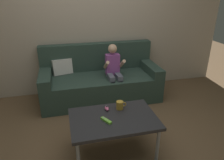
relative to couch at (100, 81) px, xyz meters
name	(u,v)px	position (x,y,z in m)	size (l,w,h in m)	color
ground_plane	(115,147)	(-0.07, -1.30, -0.30)	(9.73, 9.73, 0.00)	brown
wall_back	(90,20)	(-0.07, 0.39, 0.95)	(4.87, 0.05, 2.50)	#B2A38E
couch	(100,81)	(0.00, 0.00, 0.00)	(1.91, 0.80, 0.88)	#2D4238
person_seated_on_couch	(114,70)	(0.20, -0.18, 0.24)	(0.31, 0.37, 0.94)	slate
coffee_table	(113,121)	(-0.11, -1.36, 0.12)	(0.93, 0.61, 0.46)	#232326
game_remote_lime_near_edge	(106,120)	(-0.20, -1.41, 0.17)	(0.10, 0.14, 0.03)	#72C638
nunchuk_pink	(107,108)	(-0.14, -1.19, 0.18)	(0.04, 0.09, 0.05)	pink
coffee_mug	(120,105)	(0.01, -1.20, 0.20)	(0.12, 0.08, 0.09)	#B78C2D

